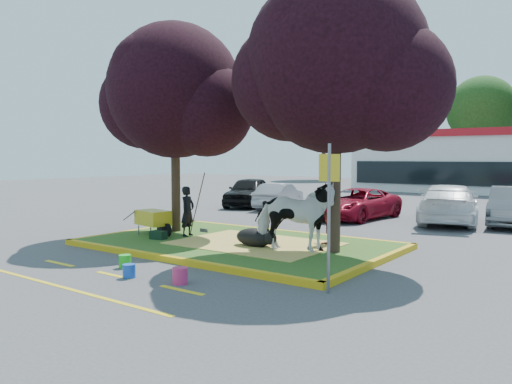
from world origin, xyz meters
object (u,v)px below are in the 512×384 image
Objects in this scene: wheelbarrow at (153,218)px; car_silver at (279,196)px; bucket_blue at (129,271)px; sign_post at (329,200)px; cow at (295,217)px; calf at (255,237)px; bucket_green at (125,261)px; bucket_pink at (180,276)px; car_black at (249,192)px; handler at (188,211)px.

car_silver is (-1.93, 9.74, -0.04)m from wheelbarrow.
sign_post is at bearing 19.76° from bucket_blue.
cow is 1.87× the size of calf.
sign_post reaches higher than bucket_green.
calf is at bearing 70.91° from cow.
sign_post is 14.96m from car_silver.
calf is 11.00m from car_silver.
car_silver is at bearing 115.93° from bucket_pink.
calf reaches higher than bucket_blue.
car_black is at bearing 122.16° from bucket_pink.
handler is (-2.65, 0.23, 0.50)m from calf.
calf is 0.56× the size of wheelbarrow.
bucket_pink is at bearing -170.24° from sign_post.
handler reaches higher than wheelbarrow.
bucket_green is 2.05m from bucket_pink.
wheelbarrow is 0.72× the size of sign_post.
handler reaches higher than bucket_blue.
wheelbarrow is at bearing 143.19° from bucket_pink.
bucket_green is at bearing -166.94° from handler.
bucket_green is (-2.48, -3.23, -0.88)m from cow.
calf is 4.41m from sign_post.
car_black is (-3.91, 9.92, 0.08)m from wheelbarrow.
calf is 3.63m from bucket_pink.
bucket_green is at bearing 176.86° from sign_post.
bucket_pink is 1.24m from bucket_blue.
wheelbarrow is (-0.97, -0.47, -0.23)m from handler.
calf is 2.70m from handler.
wheelbarrow is 0.52× the size of car_silver.
sign_post is 16.36m from car_black.
car_silver is (-5.13, 13.30, 0.48)m from bucket_blue.
calf is at bearing 83.62° from bucket_blue.
bucket_green is 13.45m from car_silver.
cow reaches higher than calf.
car_silver is at bearing 16.76° from cow.
wheelbarrow is at bearing 73.97° from cow.
handler is 6.70m from sign_post.
handler is at bearing 67.69° from cow.
bucket_green is at bearing 123.65° from cow.
bucket_blue is at bearing -34.34° from bucket_green.
cow is 0.55× the size of car_silver.
car_silver is at bearing 125.48° from calf.
sign_post is at bearing -29.69° from calf.
handler is 9.71m from car_silver.
bucket_pink is 14.50m from car_silver.
cow reaches higher than handler.
calf is 3.48m from bucket_green.
cow is 1.06× the size of wheelbarrow.
bucket_blue is at bearing -160.02° from handler.
handler is 5.21× the size of bucket_blue.
car_black reaches higher than bucket_green.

